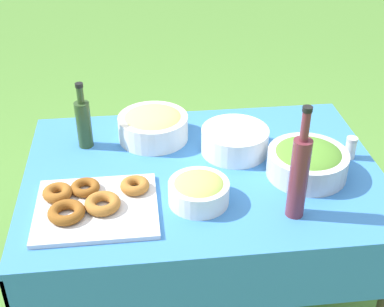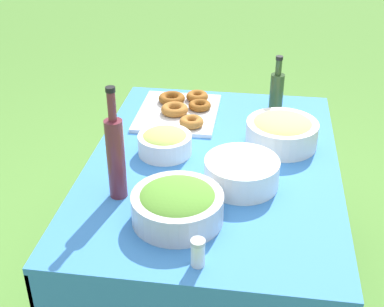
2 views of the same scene
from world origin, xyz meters
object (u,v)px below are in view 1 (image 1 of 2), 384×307
at_px(donut_platter, 93,203).
at_px(wine_bottle, 299,175).
at_px(pasta_bowl, 153,125).
at_px(salad_bowl, 307,161).
at_px(olive_oil_bottle, 84,122).
at_px(plate_stack, 235,141).
at_px(fruit_bowl, 199,190).

xyz_separation_m(donut_platter, wine_bottle, (-0.65, 0.11, 0.13)).
bearing_deg(pasta_bowl, salad_bowl, 149.01).
xyz_separation_m(pasta_bowl, donut_platter, (0.22, 0.43, -0.04)).
relative_size(donut_platter, wine_bottle, 1.02).
xyz_separation_m(salad_bowl, donut_platter, (0.75, 0.11, -0.04)).
relative_size(pasta_bowl, wine_bottle, 0.71).
bearing_deg(olive_oil_bottle, plate_stack, 169.08).
height_order(salad_bowl, fruit_bowl, salad_bowl).
distance_m(donut_platter, fruit_bowl, 0.35).
bearing_deg(plate_stack, wine_bottle, 107.07).
distance_m(salad_bowl, donut_platter, 0.76).
bearing_deg(salad_bowl, wine_bottle, 64.22).
bearing_deg(donut_platter, wine_bottle, 170.74).
xyz_separation_m(donut_platter, olive_oil_bottle, (0.04, -0.40, 0.08)).
distance_m(pasta_bowl, olive_oil_bottle, 0.27).
distance_m(pasta_bowl, plate_stack, 0.33).
height_order(pasta_bowl, donut_platter, pasta_bowl).
relative_size(salad_bowl, plate_stack, 1.12).
bearing_deg(plate_stack, salad_bowl, 141.19).
xyz_separation_m(olive_oil_bottle, fruit_bowl, (-0.39, 0.41, -0.06)).
bearing_deg(salad_bowl, olive_oil_bottle, -20.19).
distance_m(salad_bowl, plate_stack, 0.29).
distance_m(pasta_bowl, wine_bottle, 0.69).
relative_size(olive_oil_bottle, wine_bottle, 0.68).
relative_size(pasta_bowl, fruit_bowl, 1.36).
bearing_deg(fruit_bowl, wine_bottle, 161.45).
relative_size(donut_platter, fruit_bowl, 1.96).
distance_m(donut_platter, olive_oil_bottle, 0.41).
height_order(salad_bowl, donut_platter, salad_bowl).
height_order(salad_bowl, wine_bottle, wine_bottle).
bearing_deg(pasta_bowl, olive_oil_bottle, 5.58).
relative_size(olive_oil_bottle, fruit_bowl, 1.32).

